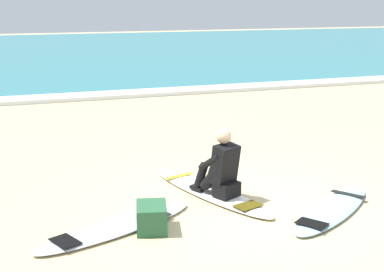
{
  "coord_description": "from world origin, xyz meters",
  "views": [
    {
      "loc": [
        -2.98,
        -6.17,
        2.72
      ],
      "look_at": [
        -0.16,
        1.88,
        0.55
      ],
      "focal_mm": 50.59,
      "sensor_mm": 36.0,
      "label": 1
    }
  ],
  "objects_px": {
    "surfboard_main": "(209,191)",
    "surfboard_spare_near": "(117,226)",
    "surfer_seated": "(220,169)",
    "beach_bag": "(152,217)",
    "surfboard_spare_far": "(332,209)"
  },
  "relations": [
    {
      "from": "beach_bag",
      "to": "surfboard_spare_near",
      "type": "bearing_deg",
      "value": 158.39
    },
    {
      "from": "surfer_seated",
      "to": "surfboard_spare_near",
      "type": "xyz_separation_m",
      "value": [
        -1.57,
        -0.54,
        -0.4
      ]
    },
    {
      "from": "surfer_seated",
      "to": "surfboard_spare_far",
      "type": "height_order",
      "value": "surfer_seated"
    },
    {
      "from": "surfboard_spare_near",
      "to": "surfboard_spare_far",
      "type": "height_order",
      "value": "same"
    },
    {
      "from": "surfer_seated",
      "to": "beach_bag",
      "type": "xyz_separation_m",
      "value": [
        -1.18,
        -0.7,
        -0.28
      ]
    },
    {
      "from": "surfer_seated",
      "to": "surfboard_spare_far",
      "type": "distance_m",
      "value": 1.58
    },
    {
      "from": "surfboard_main",
      "to": "beach_bag",
      "type": "bearing_deg",
      "value": -139.26
    },
    {
      "from": "surfboard_main",
      "to": "surfboard_spare_near",
      "type": "height_order",
      "value": "same"
    },
    {
      "from": "surfer_seated",
      "to": "surfboard_spare_far",
      "type": "relative_size",
      "value": 0.47
    },
    {
      "from": "surfer_seated",
      "to": "surfboard_spare_near",
      "type": "bearing_deg",
      "value": -161.01
    },
    {
      "from": "surfboard_spare_near",
      "to": "beach_bag",
      "type": "height_order",
      "value": "beach_bag"
    },
    {
      "from": "surfboard_main",
      "to": "surfboard_spare_near",
      "type": "bearing_deg",
      "value": -151.95
    },
    {
      "from": "surfboard_spare_near",
      "to": "surfboard_spare_far",
      "type": "distance_m",
      "value": 2.81
    },
    {
      "from": "beach_bag",
      "to": "surfboard_spare_far",
      "type": "bearing_deg",
      "value": -5.64
    },
    {
      "from": "surfboard_main",
      "to": "beach_bag",
      "type": "xyz_separation_m",
      "value": [
        -1.11,
        -0.95,
        0.12
      ]
    }
  ]
}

